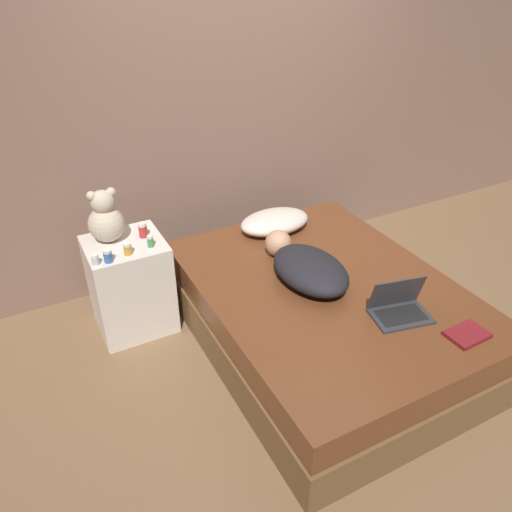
{
  "coord_description": "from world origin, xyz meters",
  "views": [
    {
      "loc": [
        -1.59,
        -2.07,
        2.27
      ],
      "look_at": [
        -0.37,
        0.25,
        0.64
      ],
      "focal_mm": 35.0,
      "sensor_mm": 36.0,
      "label": 1
    }
  ],
  "objects_px": {
    "laptop": "(399,307)",
    "book": "(467,334)",
    "teddy_bear": "(106,219)",
    "bottle_green": "(150,241)",
    "bottle_amber": "(128,249)",
    "bottle_blue": "(108,256)",
    "person_lying": "(306,266)",
    "bottle_clear": "(95,260)",
    "bottle_red": "(143,230)",
    "pillow": "(275,222)"
  },
  "relations": [
    {
      "from": "bottle_amber",
      "to": "book",
      "type": "height_order",
      "value": "bottle_amber"
    },
    {
      "from": "bottle_clear",
      "to": "bottle_green",
      "type": "bearing_deg",
      "value": 8.56
    },
    {
      "from": "bottle_amber",
      "to": "book",
      "type": "relative_size",
      "value": 0.34
    },
    {
      "from": "person_lying",
      "to": "book",
      "type": "xyz_separation_m",
      "value": [
        0.48,
        -0.89,
        -0.08
      ]
    },
    {
      "from": "laptop",
      "to": "book",
      "type": "xyz_separation_m",
      "value": [
        0.2,
        -0.32,
        -0.04
      ]
    },
    {
      "from": "pillow",
      "to": "person_lying",
      "type": "relative_size",
      "value": 0.7
    },
    {
      "from": "book",
      "to": "bottle_clear",
      "type": "bearing_deg",
      "value": 141.23
    },
    {
      "from": "laptop",
      "to": "book",
      "type": "distance_m",
      "value": 0.38
    },
    {
      "from": "teddy_bear",
      "to": "bottle_amber",
      "type": "bearing_deg",
      "value": -75.01
    },
    {
      "from": "laptop",
      "to": "bottle_blue",
      "type": "height_order",
      "value": "bottle_blue"
    },
    {
      "from": "laptop",
      "to": "bottle_clear",
      "type": "height_order",
      "value": "bottle_clear"
    },
    {
      "from": "laptop",
      "to": "person_lying",
      "type": "bearing_deg",
      "value": 127.81
    },
    {
      "from": "pillow",
      "to": "bottle_red",
      "type": "xyz_separation_m",
      "value": [
        -0.98,
        0.01,
        0.18
      ]
    },
    {
      "from": "bottle_amber",
      "to": "bottle_green",
      "type": "distance_m",
      "value": 0.15
    },
    {
      "from": "teddy_bear",
      "to": "bottle_blue",
      "type": "xyz_separation_m",
      "value": [
        -0.07,
        -0.26,
        -0.11
      ]
    },
    {
      "from": "bottle_blue",
      "to": "laptop",
      "type": "bearing_deg",
      "value": -36.08
    },
    {
      "from": "person_lying",
      "to": "bottle_clear",
      "type": "height_order",
      "value": "bottle_clear"
    },
    {
      "from": "book",
      "to": "laptop",
      "type": "bearing_deg",
      "value": 122.23
    },
    {
      "from": "book",
      "to": "bottle_amber",
      "type": "bearing_deg",
      "value": 137.01
    },
    {
      "from": "teddy_bear",
      "to": "bottle_green",
      "type": "distance_m",
      "value": 0.32
    },
    {
      "from": "person_lying",
      "to": "laptop",
      "type": "bearing_deg",
      "value": -66.53
    },
    {
      "from": "person_lying",
      "to": "teddy_bear",
      "type": "bearing_deg",
      "value": 143.55
    },
    {
      "from": "bottle_blue",
      "to": "bottle_amber",
      "type": "height_order",
      "value": "bottle_blue"
    },
    {
      "from": "bottle_amber",
      "to": "bottle_red",
      "type": "height_order",
      "value": "bottle_red"
    },
    {
      "from": "pillow",
      "to": "bottle_clear",
      "type": "bearing_deg",
      "value": -172.01
    },
    {
      "from": "bottle_red",
      "to": "book",
      "type": "distance_m",
      "value": 2.04
    },
    {
      "from": "bottle_green",
      "to": "book",
      "type": "distance_m",
      "value": 1.93
    },
    {
      "from": "bottle_green",
      "to": "book",
      "type": "bearing_deg",
      "value": -46.64
    },
    {
      "from": "laptop",
      "to": "book",
      "type": "relative_size",
      "value": 1.62
    },
    {
      "from": "laptop",
      "to": "book",
      "type": "bearing_deg",
      "value": -45.77
    },
    {
      "from": "teddy_bear",
      "to": "book",
      "type": "relative_size",
      "value": 1.56
    },
    {
      "from": "bottle_blue",
      "to": "book",
      "type": "height_order",
      "value": "bottle_blue"
    },
    {
      "from": "laptop",
      "to": "bottle_blue",
      "type": "bearing_deg",
      "value": 155.92
    },
    {
      "from": "bottle_red",
      "to": "bottle_green",
      "type": "relative_size",
      "value": 1.32
    },
    {
      "from": "bottle_clear",
      "to": "bottle_green",
      "type": "xyz_separation_m",
      "value": [
        0.35,
        0.05,
        0.0
      ]
    },
    {
      "from": "pillow",
      "to": "teddy_bear",
      "type": "distance_m",
      "value": 1.22
    },
    {
      "from": "bottle_red",
      "to": "book",
      "type": "relative_size",
      "value": 0.45
    },
    {
      "from": "pillow",
      "to": "laptop",
      "type": "bearing_deg",
      "value": -83.46
    },
    {
      "from": "bottle_red",
      "to": "bottle_green",
      "type": "bearing_deg",
      "value": -88.14
    },
    {
      "from": "bottle_amber",
      "to": "teddy_bear",
      "type": "bearing_deg",
      "value": 104.99
    },
    {
      "from": "person_lying",
      "to": "bottle_amber",
      "type": "xyz_separation_m",
      "value": [
        -0.99,
        0.48,
        0.15
      ]
    },
    {
      "from": "bottle_clear",
      "to": "bottle_green",
      "type": "relative_size",
      "value": 0.88
    },
    {
      "from": "laptop",
      "to": "bottle_red",
      "type": "xyz_separation_m",
      "value": [
        -1.12,
        1.21,
        0.2
      ]
    },
    {
      "from": "person_lying",
      "to": "bottle_blue",
      "type": "distance_m",
      "value": 1.22
    },
    {
      "from": "person_lying",
      "to": "bottle_amber",
      "type": "relative_size",
      "value": 9.94
    },
    {
      "from": "bottle_red",
      "to": "laptop",
      "type": "bearing_deg",
      "value": -47.33
    },
    {
      "from": "teddy_bear",
      "to": "bottle_blue",
      "type": "relative_size",
      "value": 4.27
    },
    {
      "from": "laptop",
      "to": "bottle_red",
      "type": "relative_size",
      "value": 3.62
    },
    {
      "from": "teddy_bear",
      "to": "bottle_amber",
      "type": "relative_size",
      "value": 4.53
    },
    {
      "from": "bottle_blue",
      "to": "teddy_bear",
      "type": "bearing_deg",
      "value": 75.82
    }
  ]
}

